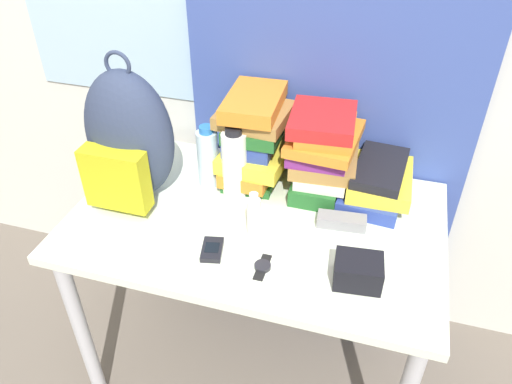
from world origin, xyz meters
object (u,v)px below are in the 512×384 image
camera_pouch (358,271)px  water_bottle (208,158)px  book_stack_right (377,182)px  sunglasses_case (342,221)px  sports_bottle (234,163)px  wristwatch (263,266)px  sunscreen_bottle (254,217)px  backpack (129,140)px  book_stack_left (255,138)px  cell_phone (212,250)px  book_stack_center (323,151)px

camera_pouch → water_bottle: bearing=150.0°
book_stack_right → water_bottle: bearing=-171.8°
water_bottle → sunglasses_case: size_ratio=1.45×
sports_bottle → wristwatch: size_ratio=2.42×
water_bottle → sunscreen_bottle: size_ratio=1.39×
backpack → sports_bottle: bearing=17.3°
wristwatch → water_bottle: bearing=130.2°
book_stack_left → cell_phone: (-0.01, -0.40, -0.15)m
book_stack_left → sunglasses_case: book_stack_left is taller
backpack → sunscreen_bottle: 0.47m
book_stack_left → sports_bottle: 0.12m
backpack → cell_phone: (0.34, -0.19, -0.20)m
water_bottle → sports_bottle: bearing=-15.1°
book_stack_center → sunglasses_case: (0.10, -0.18, -0.13)m
book_stack_left → sunglasses_case: bearing=-28.2°
camera_pouch → wristwatch: 0.26m
sunscreen_bottle → wristwatch: sunscreen_bottle is taller
backpack → cell_phone: backpack is taller
water_bottle → camera_pouch: 0.64m
backpack → book_stack_right: 0.81m
sunscreen_bottle → book_stack_center: bearing=64.9°
book_stack_left → water_bottle: size_ratio=1.39×
book_stack_center → book_stack_right: bearing=-0.9°
sunglasses_case → camera_pouch: (0.08, -0.22, 0.02)m
sunscreen_bottle → wristwatch: 0.15m
wristwatch → camera_pouch: bearing=5.3°
book_stack_center → sunscreen_bottle: size_ratio=1.81×
backpack → wristwatch: 0.58m
book_stack_center → camera_pouch: 0.45m
book_stack_right → sports_bottle: size_ratio=1.17×
book_stack_center → water_bottle: bearing=-167.4°
book_stack_right → wristwatch: size_ratio=2.83×
backpack → book_stack_center: size_ratio=1.69×
book_stack_left → sports_bottle: size_ratio=1.25×
sunscreen_bottle → wristwatch: (0.06, -0.12, -0.07)m
book_stack_right → cell_phone: bearing=-137.0°
wristwatch → sunscreen_bottle: bearing=117.3°
sports_bottle → sunglasses_case: bearing=-10.5°
book_stack_center → sunscreen_bottle: (-0.14, -0.30, -0.07)m
cell_phone → sunglasses_case: (0.34, 0.22, 0.01)m
book_stack_left → camera_pouch: 0.58m
backpack → water_bottle: size_ratio=2.21×
book_stack_right → sports_bottle: sports_bottle is taller
backpack → camera_pouch: 0.80m
sunglasses_case → camera_pouch: size_ratio=1.12×
sunglasses_case → wristwatch: sunglasses_case is taller
sports_bottle → sunglasses_case: (0.37, -0.07, -0.10)m
book_stack_left → cell_phone: bearing=-91.2°
cell_phone → camera_pouch: 0.42m
water_bottle → cell_phone: (0.13, -0.32, -0.10)m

